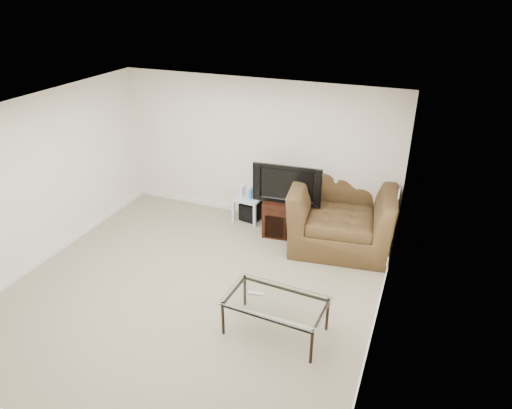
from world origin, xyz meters
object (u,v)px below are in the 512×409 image
at_px(side_table, 249,208).
at_px(subwoofer, 251,211).
at_px(television, 288,182).
at_px(tv_stand, 288,217).
at_px(coffee_table, 275,316).
at_px(recliner, 343,205).

bearing_deg(side_table, subwoofer, 30.45).
bearing_deg(television, tv_stand, 92.88).
xyz_separation_m(tv_stand, television, (0.00, -0.03, 0.65)).
height_order(subwoofer, coffee_table, coffee_table).
bearing_deg(subwoofer, side_table, -149.55).
bearing_deg(side_table, television, -17.96).
distance_m(tv_stand, recliner, 0.98).
bearing_deg(recliner, subwoofer, 164.03).
height_order(subwoofer, recliner, recliner).
distance_m(television, subwoofer, 1.16).
height_order(tv_stand, recliner, recliner).
xyz_separation_m(television, side_table, (-0.81, 0.26, -0.74)).
xyz_separation_m(television, subwoofer, (-0.78, 0.28, -0.81)).
xyz_separation_m(television, coffee_table, (0.62, -2.34, -0.73)).
bearing_deg(recliner, coffee_table, -104.33).
relative_size(television, recliner, 0.65).
distance_m(side_table, recliner, 1.79).
xyz_separation_m(side_table, coffee_table, (1.43, -2.60, 0.01)).
relative_size(subwoofer, recliner, 0.20).
distance_m(television, recliner, 0.94).
relative_size(recliner, coffee_table, 1.33).
bearing_deg(television, side_table, 157.65).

